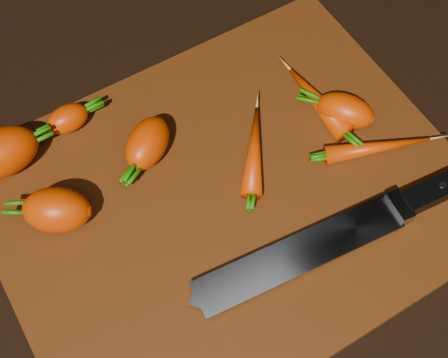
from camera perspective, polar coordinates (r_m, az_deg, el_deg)
ground at (r=0.70m, az=0.43°, el=-2.02°), size 2.00×2.00×0.01m
cutting_board at (r=0.69m, az=0.43°, el=-1.60°), size 0.50×0.40×0.01m
carrot_0 at (r=0.72m, az=-19.68°, el=2.26°), size 0.08×0.05×0.05m
carrot_1 at (r=0.67m, az=-15.05°, el=-2.76°), size 0.09×0.08×0.05m
carrot_2 at (r=0.69m, az=-7.01°, el=3.28°), size 0.08×0.08×0.04m
carrot_3 at (r=0.73m, az=-14.09°, el=5.37°), size 0.05×0.03×0.03m
carrot_4 at (r=0.73m, az=11.02°, el=6.14°), size 0.07×0.08×0.04m
carrot_5 at (r=0.69m, az=2.78°, el=2.67°), size 0.09×0.11×0.02m
carrot_6 at (r=0.72m, az=13.90°, el=2.84°), size 0.12×0.06×0.02m
carrot_7 at (r=0.74m, az=8.55°, el=7.08°), size 0.03×0.11×0.03m
knife at (r=0.65m, az=8.64°, el=-5.99°), size 0.37×0.07×0.02m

